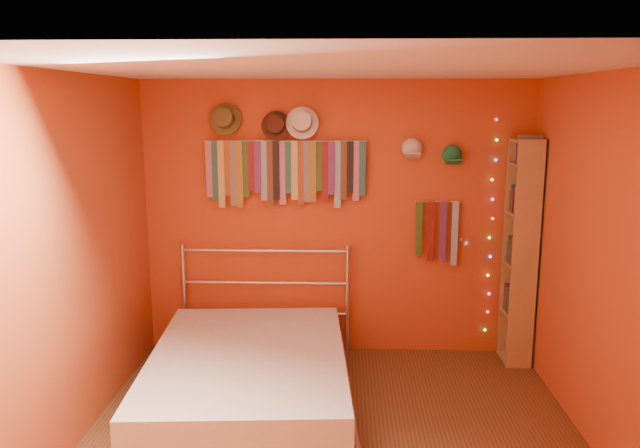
# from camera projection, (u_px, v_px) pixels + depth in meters

# --- Properties ---
(back_wall) EXTENTS (3.50, 0.02, 2.50)m
(back_wall) POSITION_uv_depth(u_px,v_px,m) (336.00, 219.00, 5.68)
(back_wall) COLOR #A9451B
(back_wall) RESTS_ON ground
(right_wall) EXTENTS (0.02, 3.50, 2.50)m
(right_wall) POSITION_uv_depth(u_px,v_px,m) (612.00, 273.00, 3.90)
(right_wall) COLOR #A9451B
(right_wall) RESTS_ON ground
(left_wall) EXTENTS (0.02, 3.50, 2.50)m
(left_wall) POSITION_uv_depth(u_px,v_px,m) (63.00, 267.00, 4.03)
(left_wall) COLOR #A9451B
(left_wall) RESTS_ON ground
(ceiling) EXTENTS (3.50, 3.50, 0.02)m
(ceiling) POSITION_uv_depth(u_px,v_px,m) (334.00, 68.00, 3.72)
(ceiling) COLOR white
(ceiling) RESTS_ON back_wall
(tie_rack) EXTENTS (1.45, 0.03, 0.60)m
(tie_rack) POSITION_uv_depth(u_px,v_px,m) (285.00, 170.00, 5.55)
(tie_rack) COLOR silver
(tie_rack) RESTS_ON back_wall
(small_tie_rack) EXTENTS (0.40, 0.03, 0.59)m
(small_tie_rack) POSITION_uv_depth(u_px,v_px,m) (438.00, 230.00, 5.60)
(small_tie_rack) COLOR silver
(small_tie_rack) RESTS_ON back_wall
(fedora_olive) EXTENTS (0.28, 0.15, 0.28)m
(fedora_olive) POSITION_uv_depth(u_px,v_px,m) (224.00, 119.00, 5.45)
(fedora_olive) COLOR brown
(fedora_olive) RESTS_ON back_wall
(fedora_brown) EXTENTS (0.26, 0.14, 0.26)m
(fedora_brown) POSITION_uv_depth(u_px,v_px,m) (276.00, 125.00, 5.45)
(fedora_brown) COLOR #442318
(fedora_brown) RESTS_ON back_wall
(fedora_white) EXTENTS (0.29, 0.16, 0.28)m
(fedora_white) POSITION_uv_depth(u_px,v_px,m) (302.00, 122.00, 5.43)
(fedora_white) COLOR white
(fedora_white) RESTS_ON back_wall
(cap_white) EXTENTS (0.18, 0.22, 0.18)m
(cap_white) POSITION_uv_depth(u_px,v_px,m) (412.00, 148.00, 5.48)
(cap_white) COLOR silver
(cap_white) RESTS_ON back_wall
(cap_green) EXTENTS (0.18, 0.22, 0.18)m
(cap_green) POSITION_uv_depth(u_px,v_px,m) (452.00, 155.00, 5.48)
(cap_green) COLOR #1C7F4B
(cap_green) RESTS_ON back_wall
(fairy_lights) EXTENTS (0.05, 0.02, 1.95)m
(fairy_lights) POSITION_uv_depth(u_px,v_px,m) (491.00, 228.00, 5.60)
(fairy_lights) COLOR #FF3333
(fairy_lights) RESTS_ON back_wall
(reading_lamp) EXTENTS (0.07, 0.31, 0.09)m
(reading_lamp) POSITION_uv_depth(u_px,v_px,m) (466.00, 243.00, 5.43)
(reading_lamp) COLOR silver
(reading_lamp) RESTS_ON back_wall
(bookshelf) EXTENTS (0.25, 0.34, 2.00)m
(bookshelf) POSITION_uv_depth(u_px,v_px,m) (525.00, 251.00, 5.45)
(bookshelf) COLOR #9A6D45
(bookshelf) RESTS_ON ground
(bed) EXTENTS (1.68, 2.17, 1.03)m
(bed) POSITION_uv_depth(u_px,v_px,m) (248.00, 377.00, 4.75)
(bed) COLOR silver
(bed) RESTS_ON ground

